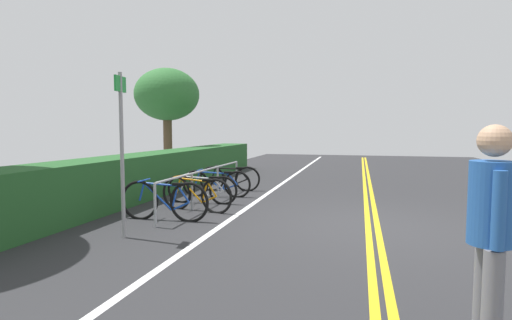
# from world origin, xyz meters

# --- Properties ---
(ground_plane) EXTENTS (39.46, 13.03, 0.05)m
(ground_plane) POSITION_xyz_m (0.00, 0.00, -0.03)
(ground_plane) COLOR #2B2B2D
(centre_line_yellow_inner) EXTENTS (35.51, 0.10, 0.00)m
(centre_line_yellow_inner) POSITION_xyz_m (0.00, -0.08, 0.00)
(centre_line_yellow_inner) COLOR gold
(centre_line_yellow_inner) RESTS_ON ground_plane
(centre_line_yellow_outer) EXTENTS (35.51, 0.10, 0.00)m
(centre_line_yellow_outer) POSITION_xyz_m (0.00, 0.08, 0.00)
(centre_line_yellow_outer) COLOR gold
(centre_line_yellow_outer) RESTS_ON ground_plane
(bike_lane_stripe_white) EXTENTS (35.51, 0.12, 0.00)m
(bike_lane_stripe_white) POSITION_xyz_m (0.00, 2.60, 0.00)
(bike_lane_stripe_white) COLOR white
(bike_lane_stripe_white) RESTS_ON ground_plane
(bike_rack) EXTENTS (4.79, 0.05, 0.80)m
(bike_rack) POSITION_xyz_m (1.30, 3.68, 0.60)
(bike_rack) COLOR #9EA0A5
(bike_rack) RESTS_ON ground_plane
(bicycle_0) EXTENTS (0.46, 1.78, 0.79)m
(bicycle_0) POSITION_xyz_m (-0.52, 3.79, 0.37)
(bicycle_0) COLOR black
(bicycle_0) RESTS_ON ground_plane
(bicycle_1) EXTENTS (0.50, 1.72, 0.76)m
(bicycle_1) POSITION_xyz_m (0.42, 3.55, 0.36)
(bicycle_1) COLOR black
(bicycle_1) RESTS_ON ground_plane
(bicycle_2) EXTENTS (0.46, 1.71, 0.70)m
(bicycle_2) POSITION_xyz_m (1.27, 3.77, 0.33)
(bicycle_2) COLOR black
(bicycle_2) RESTS_ON ground_plane
(bicycle_3) EXTENTS (0.46, 1.79, 0.72)m
(bicycle_3) POSITION_xyz_m (2.22, 3.77, 0.33)
(bicycle_3) COLOR black
(bicycle_3) RESTS_ON ground_plane
(bicycle_4) EXTENTS (0.51, 1.68, 0.73)m
(bicycle_4) POSITION_xyz_m (3.24, 3.75, 0.34)
(bicycle_4) COLOR black
(bicycle_4) RESTS_ON ground_plane
(pedestrian) EXTENTS (0.49, 0.32, 1.75)m
(pedestrian) POSITION_xyz_m (-4.04, -0.69, 1.01)
(pedestrian) COLOR slate
(pedestrian) RESTS_ON ground_plane
(sign_post_near) EXTENTS (0.36, 0.08, 2.59)m
(sign_post_near) POSITION_xyz_m (-1.79, 3.83, 1.54)
(sign_post_near) COLOR gray
(sign_post_near) RESTS_ON ground_plane
(hedge_backdrop) EXTENTS (13.74, 1.09, 1.08)m
(hedge_backdrop) POSITION_xyz_m (2.80, 5.62, 0.54)
(hedge_backdrop) COLOR #235626
(hedge_backdrop) RESTS_ON ground_plane
(tree_mid) EXTENTS (2.49, 2.49, 4.07)m
(tree_mid) POSITION_xyz_m (6.95, 7.53, 3.02)
(tree_mid) COLOR brown
(tree_mid) RESTS_ON ground_plane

